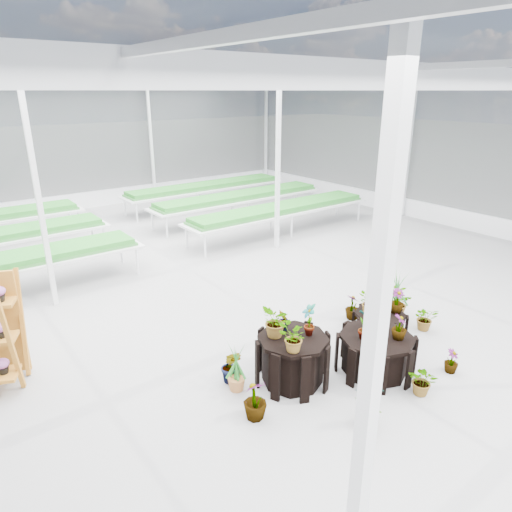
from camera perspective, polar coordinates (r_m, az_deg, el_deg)
ground_plane at (r=8.40m, az=4.34°, el=-10.05°), size 24.00×24.00×0.00m
greenhouse_shell at (r=7.53m, az=4.79°, el=4.93°), size 18.00×24.00×4.50m
steel_frame at (r=7.53m, az=4.79°, el=4.93°), size 18.00×24.00×4.50m
nursery_benches at (r=14.02m, az=-15.51°, el=3.62°), size 16.00×7.00×0.84m
plinth_tall at (r=7.08m, az=4.60°, el=-12.75°), size 1.45×1.45×0.75m
plinth_mid at (r=7.54m, az=14.69°, el=-11.73°), size 1.27×1.27×0.63m
plinth_low at (r=8.66m, az=15.17°, el=-8.19°), size 1.06×1.06×0.42m
nursery_plants at (r=7.74m, az=11.43°, el=-8.92°), size 4.43×2.61×1.26m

